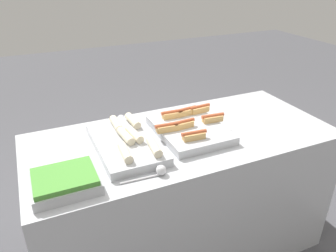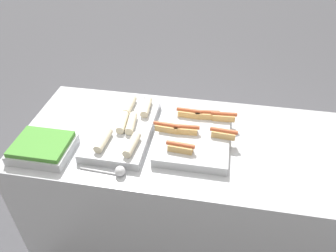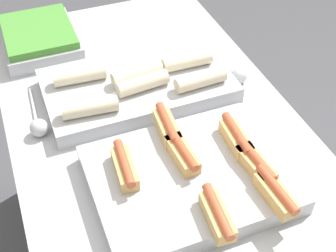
% 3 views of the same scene
% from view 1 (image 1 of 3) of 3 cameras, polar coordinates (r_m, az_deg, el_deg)
% --- Properties ---
extents(ground_plane, '(12.00, 12.00, 0.00)m').
position_cam_1_polar(ground_plane, '(2.47, 2.15, -19.88)').
color(ground_plane, '#4C4C51').
extents(counter, '(1.80, 0.80, 0.88)m').
position_cam_1_polar(counter, '(2.17, 2.35, -11.89)').
color(counter, '#B7BABF').
rests_on(counter, ground_plane).
extents(tray_hotdogs, '(0.44, 0.47, 0.10)m').
position_cam_1_polar(tray_hotdogs, '(1.93, 3.75, -0.35)').
color(tray_hotdogs, '#B7BABF').
rests_on(tray_hotdogs, counter).
extents(tray_wraps, '(0.32, 0.55, 0.09)m').
position_cam_1_polar(tray_wraps, '(1.79, -7.22, -2.81)').
color(tray_wraps, '#B7BABF').
rests_on(tray_wraps, counter).
extents(tray_side_front, '(0.29, 0.24, 0.07)m').
position_cam_1_polar(tray_side_front, '(1.55, -17.49, -9.23)').
color(tray_side_front, '#B7BABF').
rests_on(tray_side_front, counter).
extents(serving_spoon_near, '(0.23, 0.05, 0.05)m').
position_cam_1_polar(serving_spoon_near, '(1.57, -1.68, -7.88)').
color(serving_spoon_near, silver).
rests_on(serving_spoon_near, counter).
extents(serving_spoon_far, '(0.21, 0.05, 0.05)m').
position_cam_1_polar(serving_spoon_far, '(2.07, -8.48, 1.13)').
color(serving_spoon_far, silver).
rests_on(serving_spoon_far, counter).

